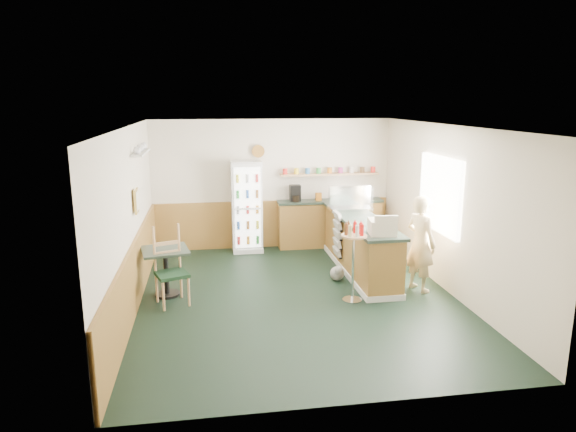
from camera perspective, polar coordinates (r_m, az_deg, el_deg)
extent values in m
plane|color=black|center=(8.30, 0.97, -9.02)|extent=(6.00, 6.00, 0.00)
cube|color=beige|center=(10.82, -1.74, 3.58)|extent=(5.00, 0.02, 2.70)
cube|color=beige|center=(7.88, -17.29, -0.52)|extent=(0.02, 6.00, 2.70)
cube|color=beige|center=(8.68, 17.56, 0.67)|extent=(0.02, 6.00, 2.70)
cube|color=silver|center=(7.72, 1.05, 10.01)|extent=(5.00, 6.00, 0.02)
cube|color=olive|center=(10.95, -1.68, -0.85)|extent=(4.98, 0.05, 1.00)
cube|color=olive|center=(8.10, -16.61, -6.37)|extent=(0.05, 5.98, 1.00)
cube|color=white|center=(8.89, 16.50, 2.32)|extent=(0.06, 1.45, 1.25)
cube|color=gold|center=(8.31, -16.49, 1.62)|extent=(0.03, 0.32, 0.38)
cube|color=silver|center=(8.70, -16.04, 6.80)|extent=(0.18, 1.20, 0.03)
cylinder|color=#946225|center=(10.63, -3.33, 7.20)|extent=(0.26, 0.04, 0.26)
cube|color=olive|center=(9.44, 7.97, -3.38)|extent=(0.60, 2.95, 0.95)
cube|color=silver|center=(9.57, 7.89, -5.82)|extent=(0.64, 2.97, 0.10)
cube|color=#28372B|center=(9.31, 8.07, -0.36)|extent=(0.68, 3.01, 0.05)
cube|color=olive|center=(11.01, 4.64, -0.95)|extent=(2.20, 0.38, 0.95)
cube|color=#28372B|center=(10.90, 4.69, 1.65)|extent=(2.24, 0.42, 0.05)
cube|color=tan|center=(10.88, 4.65, 4.66)|extent=(2.10, 0.22, 0.04)
cube|color=black|center=(10.71, 0.80, 2.56)|extent=(0.22, 0.18, 0.34)
cylinder|color=#B2664C|center=(10.69, -0.32, 4.98)|extent=(0.10, 0.10, 0.12)
cylinder|color=#B2664C|center=(10.73, 0.94, 5.01)|extent=(0.10, 0.10, 0.12)
cylinder|color=#B2664C|center=(10.77, 2.19, 5.03)|extent=(0.10, 0.10, 0.12)
cylinder|color=#B2664C|center=(10.82, 3.42, 5.05)|extent=(0.10, 0.10, 0.12)
cylinder|color=#B2664C|center=(10.87, 4.65, 5.07)|extent=(0.10, 0.10, 0.12)
cylinder|color=#B2664C|center=(10.93, 5.87, 5.09)|extent=(0.10, 0.10, 0.12)
cylinder|color=#B2664C|center=(10.99, 7.07, 5.10)|extent=(0.10, 0.10, 0.12)
cylinder|color=#B2664C|center=(11.06, 8.26, 5.11)|extent=(0.10, 0.10, 0.12)
cylinder|color=#B2664C|center=(11.13, 9.43, 5.12)|extent=(0.10, 0.10, 0.12)
cube|color=white|center=(10.62, -4.61, 1.09)|extent=(0.62, 0.44, 1.87)
cube|color=white|center=(10.39, -4.52, 0.89)|extent=(0.52, 0.02, 1.65)
cube|color=silver|center=(10.32, -4.48, 0.81)|extent=(0.56, 0.02, 1.71)
cube|color=silver|center=(9.96, 6.91, 0.84)|extent=(0.80, 0.42, 0.05)
cube|color=silver|center=(9.91, 6.94, 2.13)|extent=(0.78, 0.40, 0.40)
cube|color=beige|center=(8.22, 10.40, -1.20)|extent=(0.46, 0.48, 0.23)
imported|color=tan|center=(8.63, 14.53, -2.97)|extent=(0.56, 0.64, 1.60)
cylinder|color=silver|center=(8.24, 7.14, -9.22)|extent=(0.31, 0.31, 0.02)
cylinder|color=silver|center=(8.06, 7.24, -5.78)|extent=(0.04, 0.04, 1.04)
cylinder|color=tan|center=(7.91, 7.35, -2.19)|extent=(0.40, 0.40, 0.03)
cylinder|color=red|center=(7.95, 8.10, -1.37)|extent=(0.06, 0.06, 0.18)
cylinder|color=red|center=(8.00, 7.44, -1.26)|extent=(0.06, 0.06, 0.18)
cylinder|color=red|center=(7.96, 6.73, -1.31)|extent=(0.06, 0.06, 0.18)
cylinder|color=red|center=(7.86, 6.49, -1.48)|extent=(0.06, 0.06, 0.18)
cylinder|color=red|center=(7.78, 6.92, -1.65)|extent=(0.06, 0.06, 0.18)
cylinder|color=red|center=(7.77, 7.69, -1.69)|extent=(0.06, 0.06, 0.18)
cylinder|color=red|center=(7.85, 8.22, -1.56)|extent=(0.06, 0.06, 0.18)
cube|color=black|center=(9.64, 5.56, -4.36)|extent=(0.05, 0.42, 0.03)
cube|color=beige|center=(9.62, 5.46, -3.96)|extent=(0.09, 0.38, 0.15)
cube|color=black|center=(9.59, 5.58, -3.37)|extent=(0.05, 0.42, 0.03)
cube|color=beige|center=(9.57, 5.48, -2.97)|extent=(0.09, 0.38, 0.15)
cube|color=black|center=(9.55, 5.61, -2.37)|extent=(0.05, 0.42, 0.03)
cube|color=beige|center=(9.52, 5.50, -1.97)|extent=(0.09, 0.38, 0.15)
cube|color=black|center=(9.50, 5.63, -1.37)|extent=(0.05, 0.42, 0.03)
cube|color=beige|center=(9.48, 5.52, -0.96)|extent=(0.09, 0.38, 0.15)
cube|color=black|center=(9.46, 5.65, -0.35)|extent=(0.05, 0.42, 0.03)
cube|color=beige|center=(9.44, 5.54, 0.06)|extent=(0.09, 0.38, 0.15)
cylinder|color=black|center=(8.60, -13.25, -8.44)|extent=(0.40, 0.40, 0.04)
cylinder|color=black|center=(8.48, -13.37, -6.16)|extent=(0.08, 0.08, 0.70)
cube|color=#28372B|center=(8.37, -13.50, -3.75)|extent=(0.82, 0.82, 0.04)
cube|color=black|center=(8.07, -12.78, -6.34)|extent=(0.58, 0.58, 0.05)
cylinder|color=tan|center=(7.99, -14.18, -8.50)|extent=(0.04, 0.04, 0.47)
cylinder|color=tan|center=(7.96, -11.38, -8.43)|extent=(0.04, 0.04, 0.47)
cylinder|color=tan|center=(8.35, -13.95, -7.54)|extent=(0.04, 0.04, 0.47)
cylinder|color=tan|center=(8.32, -11.27, -7.47)|extent=(0.04, 0.04, 0.47)
cube|color=tan|center=(8.16, -12.82, -3.44)|extent=(0.40, 0.18, 0.73)
sphere|color=#969791|center=(9.05, 5.48, -6.37)|extent=(0.25, 0.25, 0.25)
sphere|color=#969791|center=(8.90, 5.69, -6.01)|extent=(0.15, 0.15, 0.15)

